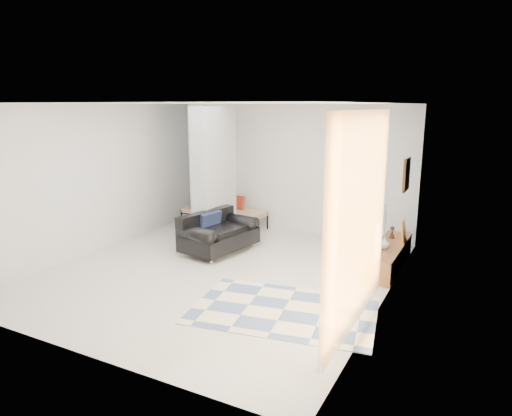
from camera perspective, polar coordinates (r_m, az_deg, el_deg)
The scene contains 17 objects.
floor at distance 7.91m, azimuth -4.55°, elevation -7.85°, with size 6.00×6.00×0.00m, color silver.
ceiling at distance 7.40m, azimuth -4.94°, elevation 12.88°, with size 6.00×6.00×0.00m, color white.
wall_back at distance 10.16m, azimuth 4.29°, elevation 4.92°, with size 6.00×6.00×0.00m, color silver.
wall_front at distance 5.30m, azimuth -22.22°, elevation -3.25°, with size 6.00×6.00×0.00m, color silver.
wall_left at distance 9.27m, azimuth -19.33°, elevation 3.49°, with size 6.00×6.00×0.00m, color silver.
wall_right at distance 6.52m, azimuth 16.20°, elevation 0.06°, with size 6.00×6.00×0.00m, color silver.
partition_column at distance 9.44m, azimuth -5.25°, elevation 4.31°, with size 0.35×1.20×2.80m, color #9DA2A4.
hallway_door at distance 11.17m, azimuth -5.79°, elevation 3.62°, with size 0.85×0.06×2.04m, color silver.
curtain at distance 5.44m, azimuth 12.98°, elevation -1.70°, with size 2.55×2.55×0.00m, color #EC9B3E.
wall_art at distance 7.97m, azimuth 18.31°, elevation 3.98°, with size 0.04×0.45×0.55m, color #331E0E.
media_console at distance 8.33m, azimuth 16.26°, elevation -5.76°, with size 0.45×1.96×0.80m.
loveseat at distance 8.84m, azimuth -4.90°, elevation -3.17°, with size 1.11×1.62×0.76m.
daybed at distance 10.53m, azimuth -4.08°, elevation -0.28°, with size 1.91×0.85×0.77m.
area_rug at distance 6.48m, azimuth 3.49°, elevation -12.60°, with size 2.48×1.66×0.01m, color beige.
cylinder_lamp at distance 7.40m, azimuth 15.02°, elevation -4.15°, with size 0.10×0.10×0.56m, color beige.
bronze_figurine at distance 8.68m, azimuth 16.65°, elevation -2.94°, with size 0.11×0.11×0.22m, color black, non-canonical shape.
vase at distance 8.03m, azimuth 15.70°, elevation -4.20°, with size 0.19×0.19×0.20m, color silver.
Camera 1 is at (3.95, -6.27, 2.77)m, focal length 32.00 mm.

